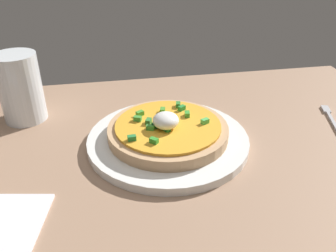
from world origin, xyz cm
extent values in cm
cube|color=#99765D|center=(0.00, 0.00, 1.58)|extent=(104.67, 70.22, 3.17)
cylinder|color=white|center=(-3.13, -5.77, 3.88)|extent=(27.22, 27.22, 1.44)
cylinder|color=tan|center=(-3.13, -5.77, 5.57)|extent=(20.20, 20.20, 1.93)
cylinder|color=gold|center=(-3.13, -5.77, 6.75)|extent=(17.66, 17.66, 0.44)
ellipsoid|color=white|center=(-2.58, -4.77, 8.26)|extent=(4.28, 4.28, 2.57)
cube|color=#258430|center=(-2.53, -3.73, 7.37)|extent=(1.33, 1.51, 0.80)
cube|color=#4EBB51|center=(-9.22, -4.93, 7.37)|extent=(1.50, 1.26, 0.80)
cube|color=#298B33|center=(-6.45, -10.31, 7.37)|extent=(1.51, 1.38, 0.80)
cube|color=green|center=(-6.89, -7.91, 7.37)|extent=(0.99, 1.39, 0.80)
cube|color=green|center=(0.18, -4.52, 7.37)|extent=(1.45, 1.12, 0.80)
cube|color=green|center=(-1.75, -5.68, 7.37)|extent=(1.49, 1.45, 0.80)
cube|color=green|center=(-0.43, -0.53, 7.37)|extent=(1.48, 1.46, 0.80)
cube|color=#307B2F|center=(-6.09, -11.70, 7.37)|extent=(1.07, 1.43, 0.80)
cube|color=#47992F|center=(-2.93, -10.03, 7.37)|extent=(1.12, 1.45, 0.80)
cube|color=green|center=(1.70, -7.83, 7.37)|extent=(1.49, 1.24, 0.80)
cube|color=#277E31|center=(-0.92, -5.01, 7.37)|extent=(1.33, 0.89, 0.80)
cube|color=#28813B|center=(3.22, -1.86, 7.37)|extent=(1.33, 0.88, 0.80)
cube|color=green|center=(1.11, -9.61, 7.37)|extent=(1.51, 1.33, 0.80)
cube|color=#377D36|center=(0.00, -6.61, 7.37)|extent=(1.27, 1.50, 0.80)
cylinder|color=silver|center=(22.08, -19.43, 9.57)|extent=(7.83, 7.83, 12.81)
cylinder|color=#AE6122|center=(22.08, -19.43, 6.93)|extent=(6.89, 6.89, 6.73)
cube|color=#B7B7BC|center=(-34.81, -6.60, 3.42)|extent=(3.19, 8.25, 0.50)
cube|color=#B7B7BC|center=(-36.56, -11.96, 3.42)|extent=(2.20, 3.10, 0.50)
camera|label=1|loc=(5.92, 43.66, 35.80)|focal=37.36mm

